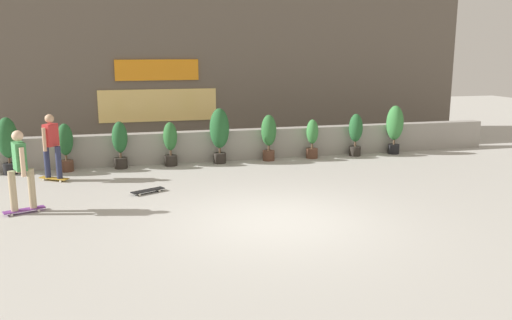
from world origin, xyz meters
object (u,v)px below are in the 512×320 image
(potted_plant_0, at_px, (8,141))
(potted_plant_4, at_px, (219,131))
(potted_plant_1, at_px, (65,145))
(potted_plant_6, at_px, (312,138))
(potted_plant_2, at_px, (120,142))
(potted_plant_7, at_px, (356,132))
(skater_far_left, at_px, (20,168))
(potted_plant_5, at_px, (269,135))
(skateboard_near_camera, at_px, (148,190))
(potted_plant_8, at_px, (395,126))
(skater_mid_plaza, at_px, (51,144))
(potted_plant_3, at_px, (170,142))

(potted_plant_0, distance_m, potted_plant_4, 5.69)
(potted_plant_1, height_order, potted_plant_6, potted_plant_1)
(potted_plant_0, height_order, potted_plant_2, potted_plant_0)
(potted_plant_1, distance_m, potted_plant_7, 8.57)
(potted_plant_1, height_order, potted_plant_4, potted_plant_4)
(potted_plant_2, distance_m, skater_far_left, 4.27)
(potted_plant_4, bearing_deg, potted_plant_5, 0.00)
(potted_plant_2, distance_m, potted_plant_7, 7.13)
(potted_plant_5, distance_m, skateboard_near_camera, 4.77)
(potted_plant_7, xyz_separation_m, potted_plant_8, (1.35, -0.00, 0.16))
(potted_plant_4, bearing_deg, potted_plant_2, -180.00)
(potted_plant_5, bearing_deg, potted_plant_4, 180.00)
(potted_plant_0, height_order, skater_mid_plaza, skater_mid_plaza)
(potted_plant_6, bearing_deg, skateboard_near_camera, -150.75)
(potted_plant_4, xyz_separation_m, potted_plant_8, (5.66, -0.00, -0.04))
(potted_plant_3, relative_size, potted_plant_4, 0.78)
(potted_plant_2, xyz_separation_m, potted_plant_6, (5.69, 0.00, -0.11))
(potted_plant_2, bearing_deg, potted_plant_5, 0.00)
(potted_plant_6, bearing_deg, potted_plant_2, -180.00)
(potted_plant_7, bearing_deg, potted_plant_2, -180.00)
(potted_plant_0, distance_m, potted_plant_5, 7.18)
(potted_plant_6, bearing_deg, potted_plant_5, 180.00)
(potted_plant_0, relative_size, potted_plant_3, 1.22)
(skater_mid_plaza, bearing_deg, potted_plant_2, 32.42)
(potted_plant_7, relative_size, skater_far_left, 0.78)
(potted_plant_2, xyz_separation_m, potted_plant_4, (2.82, 0.00, 0.21))
(potted_plant_3, xyz_separation_m, skater_mid_plaza, (-3.06, -1.06, 0.25))
(potted_plant_1, relative_size, potted_plant_8, 0.85)
(potted_plant_2, bearing_deg, potted_plant_8, 0.00)
(skater_mid_plaza, bearing_deg, potted_plant_8, 5.95)
(potted_plant_0, xyz_separation_m, skater_mid_plaza, (1.21, -1.06, 0.05))
(potted_plant_7, xyz_separation_m, skateboard_near_camera, (-6.56, -2.87, -0.68))
(skater_far_left, bearing_deg, potted_plant_3, 48.53)
(potted_plant_6, xyz_separation_m, skater_mid_plaza, (-7.36, -1.06, 0.31))
(potted_plant_2, relative_size, potted_plant_8, 0.86)
(potted_plant_1, xyz_separation_m, skater_mid_plaza, (-0.23, -1.06, 0.21))
(potted_plant_6, xyz_separation_m, skateboard_near_camera, (-5.13, -2.87, -0.57))
(potted_plant_1, xyz_separation_m, skateboard_near_camera, (2.01, -2.87, -0.67))
(potted_plant_3, xyz_separation_m, potted_plant_8, (7.09, 0.00, 0.22))
(potted_plant_6, bearing_deg, potted_plant_8, -0.00)
(potted_plant_6, bearing_deg, skater_far_left, -153.67)
(potted_plant_2, relative_size, skater_far_left, 0.78)
(skater_far_left, bearing_deg, potted_plant_8, 19.95)
(potted_plant_0, bearing_deg, potted_plant_2, 0.00)
(potted_plant_2, xyz_separation_m, skateboard_near_camera, (0.57, -2.87, -0.68))
(potted_plant_4, xyz_separation_m, skater_mid_plaza, (-4.48, -1.06, -0.01))
(potted_plant_3, height_order, skater_mid_plaza, skater_mid_plaza)
(potted_plant_0, bearing_deg, skater_far_left, -76.41)
(potted_plant_4, distance_m, skater_mid_plaza, 4.61)
(potted_plant_0, distance_m, potted_plant_8, 11.35)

